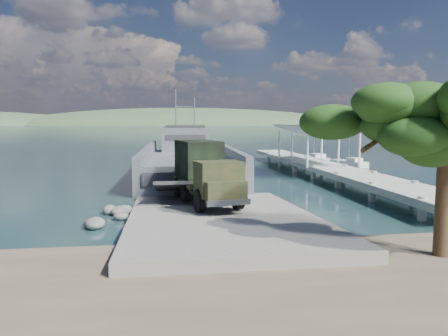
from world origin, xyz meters
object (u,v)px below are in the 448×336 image
at_px(sailboat_near, 350,163).
at_px(military_truck, 205,172).
at_px(sailboat_far, 314,159).
at_px(landing_craft, 188,165).
at_px(overhang_tree, 428,124).
at_px(pier, 319,160).
at_px(soldier, 202,196).

bearing_deg(sailboat_near, military_truck, -150.80).
height_order(sailboat_near, sailboat_far, sailboat_far).
distance_m(landing_craft, sailboat_near, 21.02).
bearing_deg(overhang_tree, pier, 77.87).
relative_size(landing_craft, soldier, 20.72).
height_order(military_truck, sailboat_far, sailboat_far).
height_order(pier, sailboat_far, sailboat_far).
bearing_deg(landing_craft, military_truck, -88.58).
relative_size(military_truck, overhang_tree, 1.13).
xyz_separation_m(pier, military_truck, (-13.51, -15.92, 0.81)).
height_order(landing_craft, overhang_tree, landing_craft).
height_order(landing_craft, soldier, landing_craft).
bearing_deg(landing_craft, sailboat_far, 31.34).
distance_m(pier, landing_craft, 13.91).
xyz_separation_m(soldier, sailboat_far, (18.37, 32.35, -0.96)).
bearing_deg(soldier, sailboat_far, 61.36).
bearing_deg(sailboat_far, sailboat_near, -71.25).
relative_size(pier, overhang_tree, 5.81).
height_order(soldier, sailboat_far, sailboat_far).
bearing_deg(sailboat_near, overhang_tree, -130.30).
xyz_separation_m(soldier, overhang_tree, (8.04, -8.90, 4.16)).
bearing_deg(sailboat_near, landing_craft, 172.64).
xyz_separation_m(military_truck, sailboat_far, (17.91, 29.59, -2.01)).
distance_m(sailboat_far, overhang_tree, 42.83).
height_order(landing_craft, military_truck, landing_craft).
height_order(military_truck, soldier, military_truck).
bearing_deg(sailboat_far, pier, -114.88).
bearing_deg(landing_craft, sailboat_near, 14.67).
bearing_deg(landing_craft, overhang_tree, -74.78).
relative_size(pier, sailboat_far, 5.96).
bearing_deg(soldier, military_truck, 81.51).
xyz_separation_m(landing_craft, military_truck, (-0.07, -19.40, 1.55)).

